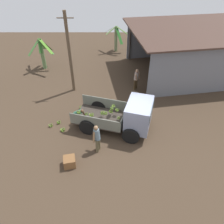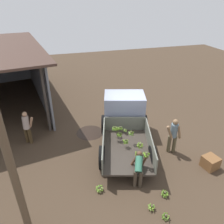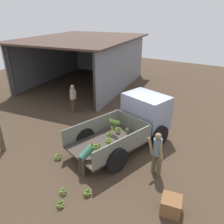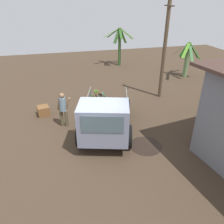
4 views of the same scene
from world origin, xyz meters
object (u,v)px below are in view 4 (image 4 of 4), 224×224
Objects in this scene: cargo_truck at (105,120)px; wooden_crate_0 at (43,111)px; person_foreground_visitor at (63,108)px; banana_bunch_on_ground_0 at (88,102)px; banana_bunch_on_ground_2 at (92,96)px; banana_bunch_on_ground_1 at (127,104)px; utility_pole at (164,51)px; person_worker_loading at (102,97)px; person_bystander_near_shed at (211,119)px; banana_bunch_on_ground_3 at (98,98)px.

cargo_truck is 8.43× the size of wooden_crate_0.
person_foreground_visitor is 2.75m from banana_bunch_on_ground_0.
person_foreground_visitor reaches higher than wooden_crate_0.
cargo_truck reaches higher than banana_bunch_on_ground_2.
wooden_crate_0 is (-0.06, -4.69, 0.12)m from banana_bunch_on_ground_1.
banana_bunch_on_ground_1 is at bearing 163.05° from cargo_truck.
cargo_truck is 15.92× the size of banana_bunch_on_ground_1.
banana_bunch_on_ground_2 is (-4.78, 0.25, -0.97)m from cargo_truck.
banana_bunch_on_ground_1 is (-1.29, 3.66, -0.82)m from person_foreground_visitor.
utility_pole is 21.24× the size of banana_bunch_on_ground_2.
person_worker_loading is at bearing -77.91° from utility_pole.
person_foreground_visitor is at bearing -34.98° from person_worker_loading.
person_bystander_near_shed is at bearing 37.87° from banana_bunch_on_ground_2.
person_bystander_near_shed is (2.59, 6.21, -0.04)m from person_foreground_visitor.
banana_bunch_on_ground_0 is at bearing -26.67° from banana_bunch_on_ground_2.
utility_pole is 5.10m from person_bystander_near_shed.
utility_pole is 7.61m from wooden_crate_0.
utility_pole is at bearing 126.47° from person_worker_loading.
person_worker_loading is at bearing -89.28° from banana_bunch_on_ground_1.
cargo_truck is 4.48m from banana_bunch_on_ground_3.
utility_pole reaches higher than person_worker_loading.
person_bystander_near_shed is at bearing 33.33° from banana_bunch_on_ground_1.
banana_bunch_on_ground_2 is (-2.98, 1.88, -0.84)m from person_foreground_visitor.
person_bystander_near_shed is 4.71m from banana_bunch_on_ground_1.
person_bystander_near_shed reaches higher than banana_bunch_on_ground_3.
person_worker_loading reaches higher than banana_bunch_on_ground_2.
utility_pole reaches higher than cargo_truck.
utility_pole is at bearing -52.57° from person_foreground_visitor.
wooden_crate_0 is at bearing -72.11° from banana_bunch_on_ground_0.
banana_bunch_on_ground_1 is 1.14× the size of banana_bunch_on_ground_2.
person_worker_loading is 1.27m from banana_bunch_on_ground_0.
person_worker_loading is at bearing 37.43° from banana_bunch_on_ground_0.
utility_pole is at bearing 108.78° from banana_bunch_on_ground_1.
utility_pole reaches higher than person_foreground_visitor.
utility_pole is 4.56m from person_worker_loading.
banana_bunch_on_ground_0 is (-0.89, -0.68, -0.61)m from person_worker_loading.
utility_pole is 18.84× the size of banana_bunch_on_ground_0.
banana_bunch_on_ground_1 is at bearing 68.33° from banana_bunch_on_ground_0.
banana_bunch_on_ground_3 is (-2.54, 2.17, -0.84)m from person_foreground_visitor.
person_foreground_visitor is 3.97m from banana_bunch_on_ground_1.
utility_pole is at bearing 96.12° from wooden_crate_0.
banana_bunch_on_ground_3 is 3.41m from wooden_crate_0.
person_worker_loading is 1.83m from banana_bunch_on_ground_2.
banana_bunch_on_ground_3 is (-4.35, 0.54, -0.96)m from cargo_truck.
person_bystander_near_shed is 5.50× the size of banana_bunch_on_ground_0.
utility_pole is 4.69× the size of person_worker_loading.
banana_bunch_on_ground_2 is (-0.86, -4.19, -2.77)m from utility_pole.
banana_bunch_on_ground_2 is at bearing 153.33° from banana_bunch_on_ground_0.
person_worker_loading is at bearing -41.13° from person_foreground_visitor.
person_foreground_visitor is (-1.80, -1.63, -0.13)m from cargo_truck.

